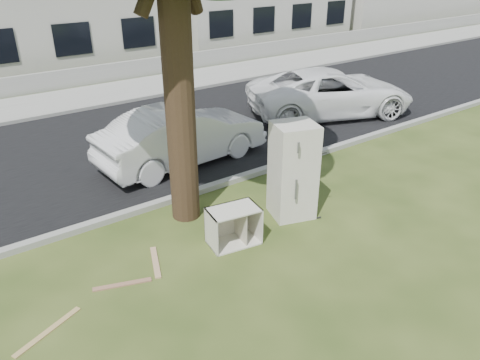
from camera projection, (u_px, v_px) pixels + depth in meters
ground at (258, 251)px, 8.13m from camera, size 120.00×120.00×0.00m
road at (121, 145)px, 12.49m from camera, size 120.00×7.00×0.01m
kerb_near at (188, 197)px, 9.91m from camera, size 120.00×0.18×0.12m
kerb_far at (77, 112)px, 15.07m from camera, size 120.00×0.18×0.12m
sidewalk at (63, 101)px, 16.13m from camera, size 120.00×2.80×0.01m
low_wall at (48, 81)px, 17.14m from camera, size 120.00×0.15×0.70m
fridge at (293, 171)px, 8.87m from camera, size 0.95×0.92×1.88m
cabinet at (234, 226)px, 8.22m from camera, size 0.96×0.68×0.69m
plank_a at (48, 331)px, 6.41m from camera, size 1.02×0.51×0.02m
plank_b at (122, 284)px, 7.31m from camera, size 0.88×0.38×0.02m
plank_c at (156, 262)px, 7.83m from camera, size 0.40×0.86×0.02m
car_center at (182, 136)px, 11.23m from camera, size 4.29×1.76×1.38m
car_right at (331, 92)px, 14.53m from camera, size 5.64×4.01×1.43m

